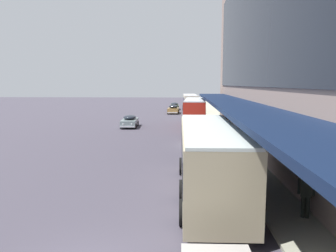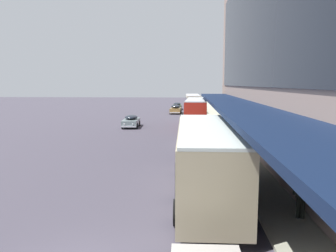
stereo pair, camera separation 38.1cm
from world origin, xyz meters
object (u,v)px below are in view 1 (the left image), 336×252
(sedan_lead_mid, at_px, (195,137))
(transit_bus_kerbside_far, at_px, (195,111))
(pedestrian_at_kerb, at_px, (306,192))
(sedan_oncoming_front, at_px, (174,106))
(sedan_second_mid, at_px, (173,109))
(sedan_trailing_mid, at_px, (194,114))
(transit_bus_kerbside_front, at_px, (190,102))
(sedan_far_back, at_px, (130,121))
(transit_bus_kerbside_rear, at_px, (209,156))

(sedan_lead_mid, bearing_deg, transit_bus_kerbside_far, 88.54)
(pedestrian_at_kerb, bearing_deg, transit_bus_kerbside_far, 96.92)
(sedan_oncoming_front, xyz_separation_m, sedan_second_mid, (0.10, -9.40, 0.06))
(transit_bus_kerbside_far, bearing_deg, sedan_trailing_mid, 89.45)
(sedan_lead_mid, xyz_separation_m, pedestrian_at_kerb, (3.82, -15.94, 0.43))
(transit_bus_kerbside_front, xyz_separation_m, sedan_second_mid, (-3.08, -3.54, -1.09))
(sedan_far_back, bearing_deg, sedan_lead_mid, -56.13)
(sedan_second_mid, bearing_deg, pedestrian_at_kerb, -81.63)
(sedan_oncoming_front, relative_size, sedan_far_back, 1.02)
(transit_bus_kerbside_far, bearing_deg, pedestrian_at_kerb, -83.08)
(transit_bus_kerbside_rear, xyz_separation_m, transit_bus_kerbside_far, (0.07, 25.95, 0.02))
(transit_bus_kerbside_rear, height_order, sedan_lead_mid, transit_bus_kerbside_rear)
(transit_bus_kerbside_rear, relative_size, transit_bus_kerbside_far, 0.96)
(transit_bus_kerbside_front, distance_m, sedan_far_back, 23.83)
(transit_bus_kerbside_rear, relative_size, sedan_second_mid, 2.17)
(sedan_oncoming_front, height_order, sedan_second_mid, sedan_second_mid)
(sedan_far_back, bearing_deg, sedan_oncoming_front, 80.71)
(transit_bus_kerbside_front, height_order, transit_bus_kerbside_far, transit_bus_kerbside_far)
(transit_bus_kerbside_rear, xyz_separation_m, sedan_lead_mid, (-0.26, 13.16, -1.19))
(transit_bus_kerbside_far, bearing_deg, transit_bus_kerbside_rear, -90.15)
(transit_bus_kerbside_rear, bearing_deg, sedan_lead_mid, 91.12)
(sedan_trailing_mid, height_order, sedan_lead_mid, sedan_trailing_mid)
(transit_bus_kerbside_rear, distance_m, pedestrian_at_kerb, 4.58)
(sedan_trailing_mid, relative_size, sedan_far_back, 0.93)
(transit_bus_kerbside_rear, relative_size, sedan_far_back, 2.24)
(transit_bus_kerbside_far, relative_size, pedestrian_at_kerb, 6.12)
(sedan_lead_mid, bearing_deg, transit_bus_kerbside_rear, -88.88)
(transit_bus_kerbside_far, distance_m, sedan_lead_mid, 12.85)
(transit_bus_kerbside_rear, xyz_separation_m, sedan_second_mid, (-3.27, 43.64, -1.14))
(transit_bus_kerbside_far, height_order, sedan_second_mid, transit_bus_kerbside_far)
(sedan_lead_mid, height_order, sedan_far_back, sedan_far_back)
(transit_bus_kerbside_front, distance_m, pedestrian_at_kerb, 50.10)
(transit_bus_kerbside_far, height_order, sedan_far_back, transit_bus_kerbside_far)
(transit_bus_kerbside_far, relative_size, sedan_second_mid, 2.26)
(transit_bus_kerbside_front, height_order, pedestrian_at_kerb, transit_bus_kerbside_front)
(transit_bus_kerbside_far, xyz_separation_m, pedestrian_at_kerb, (3.49, -28.73, -0.78))
(sedan_second_mid, bearing_deg, sedan_trailing_mid, -69.68)
(transit_bus_kerbside_front, xyz_separation_m, sedan_oncoming_front, (-3.18, 5.86, -1.15))
(sedan_lead_mid, relative_size, pedestrian_at_kerb, 2.69)
(transit_bus_kerbside_far, bearing_deg, sedan_second_mid, 100.69)
(transit_bus_kerbside_front, relative_size, sedan_oncoming_front, 2.33)
(transit_bus_kerbside_rear, relative_size, sedan_trailing_mid, 2.40)
(transit_bus_kerbside_rear, height_order, sedan_far_back, transit_bus_kerbside_rear)
(sedan_trailing_mid, bearing_deg, sedan_oncoming_front, 100.69)
(transit_bus_kerbside_front, height_order, sedan_second_mid, transit_bus_kerbside_front)
(sedan_trailing_mid, distance_m, sedan_lead_mid, 21.25)
(sedan_oncoming_front, distance_m, sedan_lead_mid, 40.00)
(sedan_oncoming_front, distance_m, pedestrian_at_kerb, 56.24)
(sedan_second_mid, distance_m, pedestrian_at_kerb, 46.92)
(transit_bus_kerbside_far, xyz_separation_m, sedan_far_back, (-8.07, -1.25, -1.21))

